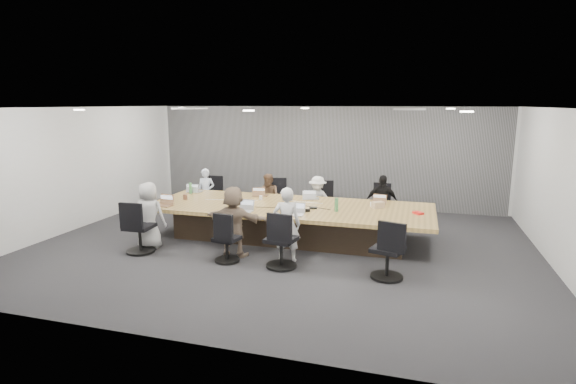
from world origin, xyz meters
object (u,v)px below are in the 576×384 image
(conference_table, at_px, (289,221))
(laptop_1, at_px, (262,195))
(bottle_clear, at_px, (238,195))
(chair_0, at_px, (212,199))
(chair_4, at_px, (140,231))
(chair_7, at_px, (388,254))
(bottle_green_left, at_px, (190,188))
(person_2, at_px, (318,200))
(snack_packet, at_px, (418,213))
(person_0, at_px, (206,192))
(chair_3, at_px, (382,209))
(person_4, at_px, (149,215))
(laptop_5, at_px, (245,211))
(bottle_green_right, at_px, (336,205))
(person_1, at_px, (269,197))
(laptop_0, at_px, (196,191))
(person_3, at_px, (381,202))
(person_6, at_px, (287,224))
(laptop_4, at_px, (164,205))
(person_5, at_px, (234,221))
(chair_1, at_px, (274,202))
(laptop_3, at_px, (380,202))
(chair_5, at_px, (227,243))
(laptop_6, at_px, (295,215))
(chair_2, at_px, (320,205))
(chair_6, at_px, (281,244))
(canvas_bag, at_px, (378,205))
(laptop_2, at_px, (312,198))

(conference_table, distance_m, laptop_1, 1.26)
(bottle_clear, bearing_deg, chair_0, 132.34)
(chair_4, bearing_deg, chair_7, -3.05)
(laptop_1, xyz_separation_m, bottle_green_left, (-1.74, -0.24, 0.12))
(person_2, bearing_deg, snack_packet, -15.60)
(person_0, bearing_deg, chair_7, -40.47)
(chair_3, distance_m, chair_7, 3.42)
(person_4, distance_m, bottle_green_left, 1.93)
(laptop_5, bearing_deg, bottle_green_right, 20.17)
(bottle_green_right, bearing_deg, chair_0, 152.08)
(person_1, height_order, person_2, person_1)
(laptop_0, distance_m, person_3, 4.50)
(person_6, bearing_deg, person_3, -126.89)
(laptop_1, relative_size, laptop_4, 0.88)
(person_5, bearing_deg, laptop_0, -44.46)
(conference_table, relative_size, chair_4, 6.89)
(chair_4, relative_size, person_1, 0.74)
(laptop_0, distance_m, person_6, 3.67)
(person_6, bearing_deg, bottle_clear, -51.84)
(conference_table, xyz_separation_m, person_6, (0.34, -1.35, 0.30))
(chair_1, height_order, laptop_0, chair_1)
(person_1, height_order, person_3, person_3)
(chair_3, distance_m, bottle_green_right, 2.16)
(snack_packet, bearing_deg, person_6, -150.07)
(chair_7, relative_size, person_6, 0.61)
(laptop_3, xyz_separation_m, person_4, (-4.38, -2.15, -0.08))
(chair_5, height_order, person_6, person_6)
(laptop_5, height_order, person_6, person_6)
(laptop_4, height_order, person_6, person_6)
(laptop_3, height_order, laptop_6, same)
(chair_2, height_order, chair_5, chair_2)
(laptop_4, bearing_deg, chair_0, 96.33)
(chair_4, bearing_deg, laptop_5, 22.95)
(person_4, bearing_deg, person_3, -154.80)
(chair_7, relative_size, snack_packet, 4.32)
(chair_6, xyz_separation_m, canvas_bag, (1.50, 1.99, 0.37))
(chair_5, bearing_deg, bottle_clear, 115.77)
(chair_1, xyz_separation_m, laptop_2, (1.22, -0.90, 0.35))
(conference_table, relative_size, laptop_0, 18.86)
(laptop_3, bearing_deg, chair_5, 49.83)
(chair_7, xyz_separation_m, bottle_clear, (-3.44, 1.88, 0.43))
(chair_6, bearing_deg, chair_4, -170.81)
(person_2, distance_m, bottle_clear, 1.97)
(person_6, bearing_deg, chair_4, -1.11)
(chair_7, bearing_deg, person_1, 152.08)
(person_6, relative_size, snack_packet, 7.10)
(chair_1, xyz_separation_m, person_5, (0.20, -3.05, 0.29))
(bottle_green_left, bearing_deg, laptop_5, -35.02)
(person_1, distance_m, bottle_clear, 1.25)
(laptop_2, relative_size, bottle_green_right, 1.10)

